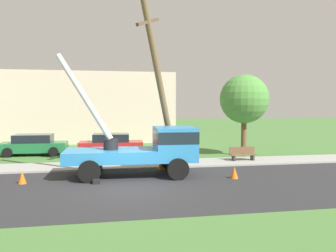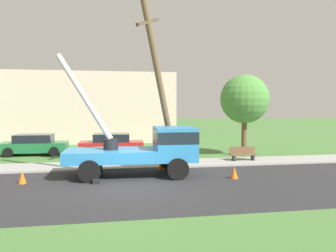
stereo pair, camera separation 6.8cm
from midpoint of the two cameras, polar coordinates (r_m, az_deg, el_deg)
name	(u,v)px [view 1 (the left image)]	position (r m, az deg, el deg)	size (l,w,h in m)	color
ground_plane	(118,151)	(26.42, -8.27, -4.02)	(120.00, 120.00, 0.00)	#477538
road_asphalt	(130,188)	(14.62, -6.39, -10.09)	(80.00, 8.12, 0.01)	#2B2B2D
sidewalk_strip	(123,165)	(19.86, -7.51, -6.35)	(80.00, 2.61, 0.10)	#9E9E99
utility_truck	(148,147)	(16.87, -3.40, -3.41)	(6.76, 3.21, 5.98)	#2D84C6
leaning_utility_pole	(160,86)	(18.12, -1.38, 6.56)	(2.67, 2.81, 8.60)	brown
traffic_cone_ahead	(234,172)	(16.61, 10.72, -7.51)	(0.36, 0.36, 0.56)	orange
traffic_cone_behind	(22,177)	(16.54, -22.95, -7.77)	(0.36, 0.36, 0.56)	orange
traffic_cone_curbside	(161,164)	(18.61, -1.27, -6.27)	(0.36, 0.36, 0.56)	orange
parked_sedan_green	(34,145)	(25.51, -21.29, -2.88)	(4.45, 2.10, 1.42)	#1E6638
parked_sedan_red	(111,144)	(24.68, -9.40, -2.90)	(4.49, 2.18, 1.42)	#B21E1E
park_bench	(243,154)	(21.46, 12.08, -4.55)	(1.60, 0.45, 0.90)	brown
roadside_tree_near	(244,99)	(23.89, 12.33, 4.30)	(3.27, 3.27, 5.47)	brown
lowrise_building_backdrop	(77,107)	(34.05, -14.85, 2.96)	(18.00, 6.00, 6.40)	beige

